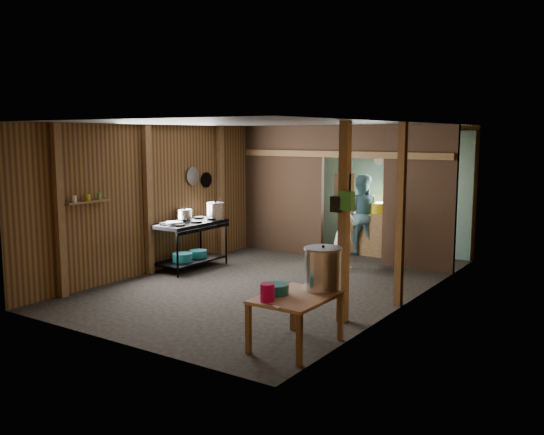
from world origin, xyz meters
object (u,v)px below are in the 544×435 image
Objects in this scene: stock_pot at (323,269)px; cook at (344,229)px; prep_table at (296,321)px; stove_pot_large at (215,211)px; pink_bucket at (267,292)px; yellow_tub at (379,208)px; gas_range at (190,245)px.

cook is at bearing 112.95° from stock_pot.
stove_pot_large is at bearing 140.74° from prep_table.
cook reaches higher than stock_pot.
pink_bucket is 5.87m from yellow_tub.
gas_range is at bearing 142.71° from pink_bucket.
prep_table is (3.71, -2.35, -0.13)m from gas_range.
stove_pot_large is at bearing 72.52° from gas_range.
prep_table is 2.59× the size of yellow_tub.
pink_bucket is 0.50× the size of yellow_tub.
gas_range is 4.31m from stock_pot.
yellow_tub is at bearing 101.79° from pink_bucket.
cook reaches higher than yellow_tub.
gas_range is at bearing 115.86° from cook.
stock_pot is (3.83, -1.94, 0.42)m from gas_range.
cook is at bearing 109.11° from prep_table.
gas_range is 4.40m from prep_table.
prep_table is 1.92× the size of stock_pot.
stove_pot_large is (-3.54, 2.89, 0.70)m from prep_table.
stock_pot is (0.12, 0.42, 0.55)m from prep_table.
stock_pot is at bearing -162.47° from cook.
stove_pot_large is 0.63× the size of stock_pot.
prep_table is at bearing -105.76° from stock_pot.
stove_pot_large is (0.17, 0.54, 0.58)m from gas_range.
cook is (-1.32, 3.81, 0.44)m from prep_table.
yellow_tub reaches higher than gas_range.
stove_pot_large is at bearing -131.19° from yellow_tub.
stove_pot_large is 2.42m from cook.
gas_range is 3.88m from yellow_tub.
stove_pot_large reaches higher than stock_pot.
stock_pot is at bearing 70.23° from pink_bucket.
cook is at bearing 31.28° from gas_range.
pink_bucket is (3.55, -2.70, 0.27)m from gas_range.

